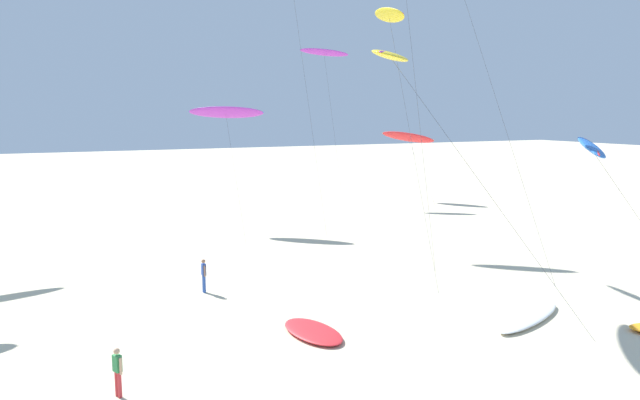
{
  "coord_description": "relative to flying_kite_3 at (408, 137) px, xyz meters",
  "views": [
    {
      "loc": [
        -6.46,
        -1.31,
        9.23
      ],
      "look_at": [
        2.03,
        16.53,
        6.3
      ],
      "focal_mm": 33.03,
      "sensor_mm": 36.0,
      "label": 1
    }
  ],
  "objects": [
    {
      "name": "flying_kite_11",
      "position": [
        -21.85,
        -6.42,
        2.6
      ],
      "size": [
        5.77,
        10.14,
        9.89
      ],
      "color": "purple",
      "rests_on": "ground"
    },
    {
      "name": "person_mid_field",
      "position": [
        -28.29,
        -23.65,
        -5.72
      ],
      "size": [
        0.21,
        0.51,
        1.77
      ],
      "color": "#284CA3",
      "rests_on": "ground"
    },
    {
      "name": "flying_kite_8",
      "position": [
        -19.55,
        -27.47,
        5.33
      ],
      "size": [
        6.62,
        12.46,
        12.54
      ],
      "color": "yellow",
      "rests_on": "ground"
    },
    {
      "name": "person_foreground_walker",
      "position": [
        -33.7,
        -33.64,
        -5.77
      ],
      "size": [
        0.3,
        0.48,
        1.68
      ],
      "color": "red",
      "rests_on": "ground"
    },
    {
      "name": "grounded_kite_0",
      "position": [
        -25.63,
        -31.39,
        -6.56
      ],
      "size": [
        2.24,
        3.78,
        0.25
      ],
      "color": "red",
      "rests_on": "ground"
    },
    {
      "name": "flying_kite_3",
      "position": [
        0.0,
        0.0,
        0.0
      ],
      "size": [
        4.56,
        9.52,
        7.65
      ],
      "color": "red",
      "rests_on": "ground"
    },
    {
      "name": "flying_kite_4",
      "position": [
        -10.01,
        -31.59,
        0.83
      ],
      "size": [
        6.72,
        6.49,
        8.21
      ],
      "color": "blue",
      "rests_on": "ground"
    },
    {
      "name": "flying_kite_9",
      "position": [
        -14.83,
        -19.66,
        8.73
      ],
      "size": [
        3.41,
        11.59,
        16.25
      ],
      "color": "yellow",
      "rests_on": "ground"
    },
    {
      "name": "grounded_kite_1",
      "position": [
        -16.13,
        -33.98,
        -6.55
      ],
      "size": [
        5.52,
        3.26,
        0.27
      ],
      "color": "white",
      "rests_on": "ground"
    },
    {
      "name": "flying_kite_7",
      "position": [
        -7.8,
        4.42,
        8.86
      ],
      "size": [
        4.68,
        8.08,
        16.26
      ],
      "color": "purple",
      "rests_on": "ground"
    }
  ]
}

